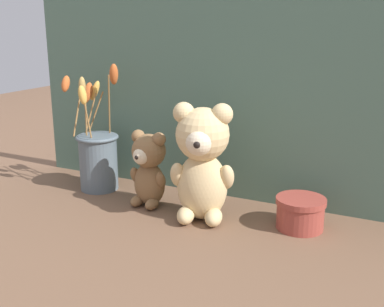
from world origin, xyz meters
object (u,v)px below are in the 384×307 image
flower_vase (98,155)px  decorative_tin_tall (300,213)px  teddy_bear_medium (149,167)px  teddy_bear_large (202,160)px

flower_vase → decorative_tin_tall: flower_vase is taller
teddy_bear_medium → decorative_tin_tall: bearing=4.6°
teddy_bear_medium → flower_vase: size_ratio=0.56×
teddy_bear_large → flower_vase: size_ratio=0.80×
flower_vase → teddy_bear_large: bearing=-10.8°
teddy_bear_large → flower_vase: (-0.36, 0.07, -0.05)m
teddy_bear_medium → decorative_tin_tall: teddy_bear_medium is taller
teddy_bear_large → teddy_bear_medium: (-0.16, 0.02, -0.05)m
decorative_tin_tall → teddy_bear_medium: bearing=-175.4°
teddy_bear_medium → decorative_tin_tall: size_ratio=1.72×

